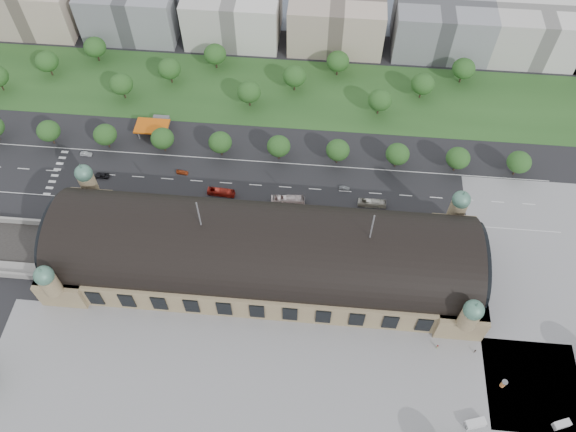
# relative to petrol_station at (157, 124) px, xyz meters

# --- Properties ---
(ground) EXTENTS (900.00, 900.00, 0.00)m
(ground) POSITION_rel_petrol_station_xyz_m (53.91, -65.28, -2.95)
(ground) COLOR black
(ground) RESTS_ON ground
(station) EXTENTS (150.00, 48.40, 44.30)m
(station) POSITION_rel_petrol_station_xyz_m (53.91, -65.28, 7.33)
(station) COLOR #96855D
(station) RESTS_ON ground
(plaza_south) EXTENTS (190.00, 48.00, 0.12)m
(plaza_south) POSITION_rel_petrol_station_xyz_m (63.91, -109.28, -2.95)
(plaza_south) COLOR gray
(plaza_south) RESTS_ON ground
(plaza_east) EXTENTS (56.00, 100.00, 0.12)m
(plaza_east) POSITION_rel_petrol_station_xyz_m (156.91, -65.28, -2.95)
(plaza_east) COLOR gray
(plaza_east) RESTS_ON ground
(road_slab) EXTENTS (260.00, 26.00, 0.10)m
(road_slab) POSITION_rel_petrol_station_xyz_m (33.91, -27.28, -2.95)
(road_slab) COLOR black
(road_slab) RESTS_ON ground
(grass_belt) EXTENTS (300.00, 45.00, 0.10)m
(grass_belt) POSITION_rel_petrol_station_xyz_m (38.91, 27.72, -2.95)
(grass_belt) COLOR #23481D
(grass_belt) RESTS_ON ground
(petrol_station) EXTENTS (14.00, 13.00, 5.05)m
(petrol_station) POSITION_rel_petrol_station_xyz_m (0.00, 0.00, 0.00)
(petrol_station) COLOR #C7550B
(petrol_station) RESTS_ON ground
(office_1) EXTENTS (45.00, 32.00, 24.00)m
(office_1) POSITION_rel_petrol_station_xyz_m (-76.09, 67.72, 9.05)
(office_1) COLOR #C0AC97
(office_1) RESTS_ON ground
(office_2) EXTENTS (45.00, 32.00, 24.00)m
(office_2) POSITION_rel_petrol_station_xyz_m (-26.09, 67.72, 9.05)
(office_2) COLOR gray
(office_2) RESTS_ON ground
(office_3) EXTENTS (45.00, 32.00, 24.00)m
(office_3) POSITION_rel_petrol_station_xyz_m (23.91, 67.72, 9.05)
(office_3) COLOR silver
(office_3) RESTS_ON ground
(office_4) EXTENTS (45.00, 32.00, 24.00)m
(office_4) POSITION_rel_petrol_station_xyz_m (73.91, 67.72, 9.05)
(office_4) COLOR #C0AC97
(office_4) RESTS_ON ground
(office_5) EXTENTS (45.00, 32.00, 24.00)m
(office_5) POSITION_rel_petrol_station_xyz_m (123.91, 67.72, 9.05)
(office_5) COLOR gray
(office_5) RESTS_ON ground
(office_6) EXTENTS (45.00, 32.00, 24.00)m
(office_6) POSITION_rel_petrol_station_xyz_m (168.91, 67.72, 9.05)
(office_6) COLOR silver
(office_6) RESTS_ON ground
(tree_row_1) EXTENTS (9.60, 9.60, 11.52)m
(tree_row_1) POSITION_rel_petrol_station_xyz_m (-42.09, -12.28, 4.48)
(tree_row_1) COLOR #2D2116
(tree_row_1) RESTS_ON ground
(tree_row_2) EXTENTS (9.60, 9.60, 11.52)m
(tree_row_2) POSITION_rel_petrol_station_xyz_m (-18.09, -12.28, 4.48)
(tree_row_2) COLOR #2D2116
(tree_row_2) RESTS_ON ground
(tree_row_3) EXTENTS (9.60, 9.60, 11.52)m
(tree_row_3) POSITION_rel_petrol_station_xyz_m (5.91, -12.28, 4.48)
(tree_row_3) COLOR #2D2116
(tree_row_3) RESTS_ON ground
(tree_row_4) EXTENTS (9.60, 9.60, 11.52)m
(tree_row_4) POSITION_rel_petrol_station_xyz_m (29.91, -12.28, 4.48)
(tree_row_4) COLOR #2D2116
(tree_row_4) RESTS_ON ground
(tree_row_5) EXTENTS (9.60, 9.60, 11.52)m
(tree_row_5) POSITION_rel_petrol_station_xyz_m (53.91, -12.28, 4.48)
(tree_row_5) COLOR #2D2116
(tree_row_5) RESTS_ON ground
(tree_row_6) EXTENTS (9.60, 9.60, 11.52)m
(tree_row_6) POSITION_rel_petrol_station_xyz_m (77.91, -12.28, 4.48)
(tree_row_6) COLOR #2D2116
(tree_row_6) RESTS_ON ground
(tree_row_7) EXTENTS (9.60, 9.60, 11.52)m
(tree_row_7) POSITION_rel_petrol_station_xyz_m (101.91, -12.28, 4.48)
(tree_row_7) COLOR #2D2116
(tree_row_7) RESTS_ON ground
(tree_row_8) EXTENTS (9.60, 9.60, 11.52)m
(tree_row_8) POSITION_rel_petrol_station_xyz_m (125.91, -12.28, 4.48)
(tree_row_8) COLOR #2D2116
(tree_row_8) RESTS_ON ground
(tree_row_9) EXTENTS (9.60, 9.60, 11.52)m
(tree_row_9) POSITION_rel_petrol_station_xyz_m (149.91, -12.28, 4.48)
(tree_row_9) COLOR #2D2116
(tree_row_9) RESTS_ON ground
(tree_belt_1) EXTENTS (10.40, 10.40, 12.48)m
(tree_belt_1) POSITION_rel_petrol_station_xyz_m (-57.09, 29.72, 5.10)
(tree_belt_1) COLOR #2D2116
(tree_belt_1) RESTS_ON ground
(tree_belt_2) EXTENTS (10.40, 10.40, 12.48)m
(tree_belt_2) POSITION_rel_petrol_station_xyz_m (-38.09, 41.72, 5.10)
(tree_belt_2) COLOR #2D2116
(tree_belt_2) RESTS_ON ground
(tree_belt_3) EXTENTS (10.40, 10.40, 12.48)m
(tree_belt_3) POSITION_rel_petrol_station_xyz_m (-19.09, 17.72, 5.10)
(tree_belt_3) COLOR #2D2116
(tree_belt_3) RESTS_ON ground
(tree_belt_4) EXTENTS (10.40, 10.40, 12.48)m
(tree_belt_4) POSITION_rel_petrol_station_xyz_m (-0.09, 29.72, 5.10)
(tree_belt_4) COLOR #2D2116
(tree_belt_4) RESTS_ON ground
(tree_belt_5) EXTENTS (10.40, 10.40, 12.48)m
(tree_belt_5) POSITION_rel_petrol_station_xyz_m (18.91, 41.72, 5.10)
(tree_belt_5) COLOR #2D2116
(tree_belt_5) RESTS_ON ground
(tree_belt_6) EXTENTS (10.40, 10.40, 12.48)m
(tree_belt_6) POSITION_rel_petrol_station_xyz_m (37.91, 17.72, 5.10)
(tree_belt_6) COLOR #2D2116
(tree_belt_6) RESTS_ON ground
(tree_belt_7) EXTENTS (10.40, 10.40, 12.48)m
(tree_belt_7) POSITION_rel_petrol_station_xyz_m (56.91, 29.72, 5.10)
(tree_belt_7) COLOR #2D2116
(tree_belt_7) RESTS_ON ground
(tree_belt_8) EXTENTS (10.40, 10.40, 12.48)m
(tree_belt_8) POSITION_rel_petrol_station_xyz_m (75.91, 41.72, 5.10)
(tree_belt_8) COLOR #2D2116
(tree_belt_8) RESTS_ON ground
(tree_belt_9) EXTENTS (10.40, 10.40, 12.48)m
(tree_belt_9) POSITION_rel_petrol_station_xyz_m (94.91, 17.72, 5.10)
(tree_belt_9) COLOR #2D2116
(tree_belt_9) RESTS_ON ground
(tree_belt_10) EXTENTS (10.40, 10.40, 12.48)m
(tree_belt_10) POSITION_rel_petrol_station_xyz_m (113.91, 29.72, 5.10)
(tree_belt_10) COLOR #2D2116
(tree_belt_10) RESTS_ON ground
(tree_belt_11) EXTENTS (10.40, 10.40, 12.48)m
(tree_belt_11) POSITION_rel_petrol_station_xyz_m (132.91, 41.72, 5.10)
(tree_belt_11) COLOR #2D2116
(tree_belt_11) RESTS_ON ground
(traffic_car_1) EXTENTS (4.84, 1.82, 1.58)m
(traffic_car_1) POSITION_rel_petrol_station_xyz_m (-26.50, -17.73, -2.16)
(traffic_car_1) COLOR #9A9EA3
(traffic_car_1) RESTS_ON ground
(traffic_car_2) EXTENTS (5.88, 2.74, 1.63)m
(traffic_car_2) POSITION_rel_petrol_station_xyz_m (-16.63, -28.48, -2.14)
(traffic_car_2) COLOR black
(traffic_car_2) RESTS_ON ground
(traffic_car_3) EXTENTS (4.96, 2.33, 1.40)m
(traffic_car_3) POSITION_rel_petrol_station_xyz_m (15.51, -23.89, -2.25)
(traffic_car_3) COLOR maroon
(traffic_car_3) RESTS_ON ground
(traffic_car_5) EXTENTS (4.26, 1.77, 1.37)m
(traffic_car_5) POSITION_rel_petrol_station_xyz_m (81.57, -26.27, -2.26)
(traffic_car_5) COLOR #525459
(traffic_car_5) RESTS_ON ground
(parked_car_0) EXTENTS (4.39, 3.50, 1.40)m
(parked_car_0) POSITION_rel_petrol_station_xyz_m (0.77, -40.28, -2.25)
(parked_car_0) COLOR black
(parked_car_0) RESTS_ON ground
(parked_car_1) EXTENTS (6.14, 4.66, 1.55)m
(parked_car_1) POSITION_rel_petrol_station_xyz_m (8.71, -44.28, -2.17)
(parked_car_1) COLOR #9C2713
(parked_car_1) RESTS_ON ground
(parked_car_2) EXTENTS (4.99, 4.37, 1.38)m
(parked_car_2) POSITION_rel_petrol_station_xyz_m (14.34, -41.88, -2.26)
(parked_car_2) COLOR #1C1A4A
(parked_car_2) RESTS_ON ground
(parked_car_3) EXTENTS (4.78, 3.67, 1.52)m
(parked_car_3) POSITION_rel_petrol_station_xyz_m (-5.41, -40.28, -2.19)
(parked_car_3) COLOR #525459
(parked_car_3) RESTS_ON ground
(parked_car_4) EXTENTS (4.26, 3.25, 1.35)m
(parked_car_4) POSITION_rel_petrol_station_xyz_m (13.58, -42.07, -2.28)
(parked_car_4) COLOR silver
(parked_car_4) RESTS_ON ground
(parked_car_5) EXTENTS (5.58, 4.17, 1.41)m
(parked_car_5) POSITION_rel_petrol_station_xyz_m (10.03, -40.28, -2.24)
(parked_car_5) COLOR #9CA1A5
(parked_car_5) RESTS_ON ground
(parked_car_6) EXTENTS (5.88, 4.20, 1.58)m
(parked_car_6) POSITION_rel_petrol_station_xyz_m (31.71, -41.15, -2.16)
(parked_car_6) COLOR black
(parked_car_6) RESTS_ON ground
(bus_west) EXTENTS (11.03, 3.19, 3.04)m
(bus_west) POSITION_rel_petrol_station_xyz_m (33.00, -33.28, -1.43)
(bus_west) COLOR red
(bus_west) RESTS_ON ground
(bus_mid) EXTENTS (13.39, 4.11, 3.67)m
(bus_mid) POSITION_rel_petrol_station_xyz_m (59.66, -35.14, -1.11)
(bus_mid) COLOR white
(bus_mid) RESTS_ON ground
(bus_east) EXTENTS (11.09, 2.62, 3.09)m
(bus_east) POSITION_rel_petrol_station_xyz_m (92.49, -33.45, -1.41)
(bus_east) COLOR silver
(bus_east) RESTS_ON ground
(van_east) EXTENTS (5.71, 3.84, 2.30)m
(van_east) POSITION_rel_petrol_station_xyz_m (149.81, -112.15, -1.85)
(van_east) COLOR #B9B9BB
(van_east) RESTS_ON ground
(van_south) EXTENTS (6.64, 4.21, 2.68)m
(van_south) POSITION_rel_petrol_station_xyz_m (123.59, -114.27, -1.67)
(van_south) COLOR silver
(van_south) RESTS_ON ground
(advertising_column) EXTENTS (1.85, 1.85, 3.50)m
(advertising_column) POSITION_rel_petrol_station_xyz_m (133.91, -101.18, -1.13)
(advertising_column) COLOR red
(advertising_column) RESTS_ON ground
(pedestrian_0) EXTENTS (0.99, 0.63, 1.94)m
(pedestrian_0) POSITION_rel_petrol_station_xyz_m (114.12, -90.25, -1.98)
(pedestrian_0) COLOR gray
(pedestrian_0) RESTS_ON ground
(pedestrian_2) EXTENTS (0.69, 0.96, 1.77)m
(pedestrian_2) POSITION_rel_petrol_station_xyz_m (126.37, -90.65, -2.07)
(pedestrian_2) COLOR gray
(pedestrian_2) RESTS_ON ground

